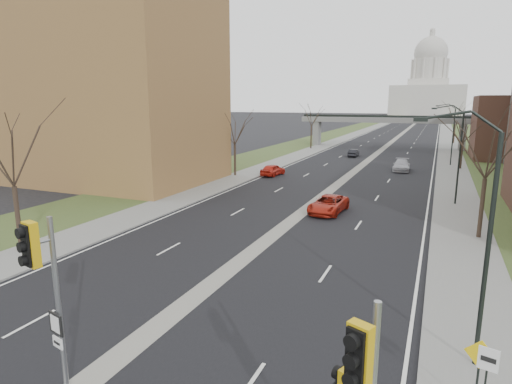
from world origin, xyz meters
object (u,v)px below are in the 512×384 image
Objects in this scene: warning_sign at (479,365)px; car_left_near at (273,170)px; signal_pole_median at (44,279)px; car_right_mid at (401,165)px; car_right_near at (328,204)px; speed_limit_sign at (486,373)px; car_left_far at (354,153)px.

car_left_near is (-20.43, 36.73, -0.87)m from warning_sign.
car_left_near is (-8.75, 41.27, -3.35)m from signal_pole_median.
car_right_near is at bearing -100.80° from car_right_mid.
speed_limit_sign is at bearing -61.32° from warning_sign.
car_right_mid is (8.70, -12.64, 0.12)m from car_left_far.
car_right_near is (5.02, -38.24, 0.09)m from car_left_far.
signal_pole_median is at bearing -147.32° from speed_limit_sign.
signal_pole_median is 2.40× the size of speed_limit_sign.
car_left_near is 0.84× the size of car_right_near.
car_right_mid is (-5.95, 47.01, -0.85)m from warning_sign.
car_right_mid reaches higher than car_left_near.
speed_limit_sign is 0.57× the size of car_left_near.
warning_sign is (-0.12, 0.65, -0.20)m from speed_limit_sign.
signal_pole_median is at bearing 92.29° from car_left_far.
car_left_far is 0.74× the size of car_right_near.
car_left_far is at bearing 118.18° from speed_limit_sign.
car_left_near is 17.76m from car_right_mid.
warning_sign is 42.04m from car_left_near.
speed_limit_sign reaches higher than car_left_far.
warning_sign reaches higher than car_right_near.
car_right_near is at bearing 131.72° from car_left_near.
car_right_near is at bearing 97.12° from car_left_far.
car_left_near is 18.75m from car_right_near.
car_right_near is (2.05, 25.95, -3.36)m from signal_pole_median.
car_right_near is (10.81, -15.32, -0.02)m from car_left_near.
car_left_far is (5.78, 22.91, -0.11)m from car_left_near.
warning_sign is at bearing 35.25° from signal_pole_median.
car_right_mid is at bearing 111.68° from speed_limit_sign.
signal_pole_median reaches higher than car_right_mid.
speed_limit_sign is at bearing 125.33° from car_left_near.
speed_limit_sign reaches higher than car_left_near.
speed_limit_sign is 0.69m from warning_sign.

